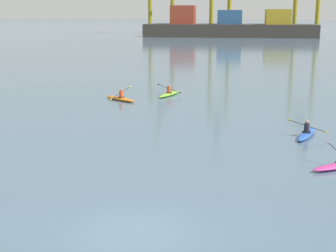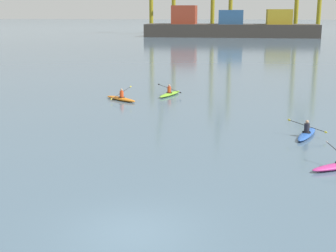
{
  "view_description": "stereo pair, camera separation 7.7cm",
  "coord_description": "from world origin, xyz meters",
  "px_view_note": "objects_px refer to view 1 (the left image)",
  "views": [
    {
      "loc": [
        3.03,
        -13.9,
        6.87
      ],
      "look_at": [
        -0.62,
        12.19,
        0.6
      ],
      "focal_mm": 51.83,
      "sensor_mm": 36.0,
      "label": 1
    },
    {
      "loc": [
        3.11,
        -13.89,
        6.87
      ],
      "look_at": [
        -0.62,
        12.19,
        0.6
      ],
      "focal_mm": 51.83,
      "sensor_mm": 36.0,
      "label": 2
    }
  ],
  "objects_px": {
    "kayak_orange": "(121,98)",
    "container_barge": "(229,27)",
    "kayak_blue": "(307,133)",
    "kayak_lime": "(169,94)"
  },
  "relations": [
    {
      "from": "kayak_orange",
      "to": "container_barge",
      "type": "bearing_deg",
      "value": 86.12
    },
    {
      "from": "container_barge",
      "to": "kayak_orange",
      "type": "distance_m",
      "value": 98.19
    },
    {
      "from": "kayak_blue",
      "to": "container_barge",
      "type": "bearing_deg",
      "value": 93.37
    },
    {
      "from": "kayak_blue",
      "to": "kayak_orange",
      "type": "height_order",
      "value": "kayak_orange"
    },
    {
      "from": "kayak_lime",
      "to": "kayak_orange",
      "type": "xyz_separation_m",
      "value": [
        -3.5,
        -2.74,
        0.0
      ]
    },
    {
      "from": "container_barge",
      "to": "kayak_lime",
      "type": "bearing_deg",
      "value": -91.9
    },
    {
      "from": "container_barge",
      "to": "kayak_orange",
      "type": "height_order",
      "value": "container_barge"
    },
    {
      "from": "container_barge",
      "to": "kayak_lime",
      "type": "relative_size",
      "value": 13.52
    },
    {
      "from": "kayak_blue",
      "to": "kayak_orange",
      "type": "bearing_deg",
      "value": 143.76
    },
    {
      "from": "container_barge",
      "to": "kayak_blue",
      "type": "distance_m",
      "value": 107.66
    }
  ]
}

